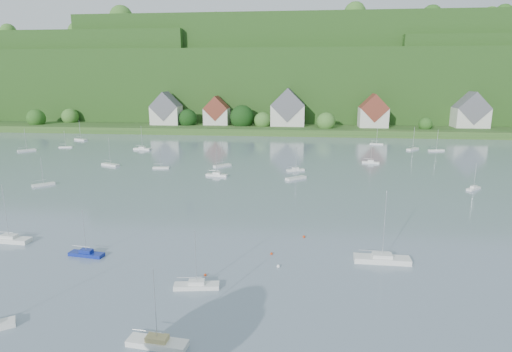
# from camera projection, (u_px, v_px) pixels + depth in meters

# --- Properties ---
(far_shore_strip) EXTENTS (600.00, 60.00, 3.00)m
(far_shore_strip) POSITION_uv_depth(u_px,v_px,m) (279.00, 126.00, 218.06)
(far_shore_strip) COLOR #28521F
(far_shore_strip) RESTS_ON ground
(forested_ridge) EXTENTS (620.00, 181.22, 69.89)m
(forested_ridge) POSITION_uv_depth(u_px,v_px,m) (285.00, 82.00, 279.52)
(forested_ridge) COLOR #1E4114
(forested_ridge) RESTS_ON ground
(village_building_0) EXTENTS (14.00, 10.40, 16.00)m
(village_building_0) POSITION_uv_depth(u_px,v_px,m) (166.00, 111.00, 209.43)
(village_building_0) COLOR beige
(village_building_0) RESTS_ON far_shore_strip
(village_building_1) EXTENTS (12.00, 9.36, 14.00)m
(village_building_1) POSITION_uv_depth(u_px,v_px,m) (217.00, 113.00, 208.91)
(village_building_1) COLOR beige
(village_building_1) RESTS_ON far_shore_strip
(village_building_2) EXTENTS (16.00, 11.44, 18.00)m
(village_building_2) POSITION_uv_depth(u_px,v_px,m) (288.00, 110.00, 203.92)
(village_building_2) COLOR beige
(village_building_2) RESTS_ON far_shore_strip
(village_building_3) EXTENTS (13.00, 10.40, 15.50)m
(village_building_3) POSITION_uv_depth(u_px,v_px,m) (373.00, 113.00, 197.97)
(village_building_3) COLOR beige
(village_building_3) RESTS_ON far_shore_strip
(village_building_4) EXTENTS (15.00, 10.40, 16.50)m
(village_building_4) POSITION_uv_depth(u_px,v_px,m) (471.00, 113.00, 197.07)
(village_building_4) COLOR beige
(village_building_4) RESTS_ON far_shore_strip
(near_sailboat_1) EXTENTS (5.47, 2.17, 7.19)m
(near_sailboat_1) POSITION_uv_depth(u_px,v_px,m) (86.00, 253.00, 62.91)
(near_sailboat_1) COLOR navy
(near_sailboat_1) RESTS_ON ground
(near_sailboat_2) EXTENTS (6.25, 2.34, 8.25)m
(near_sailboat_2) POSITION_uv_depth(u_px,v_px,m) (157.00, 342.00, 41.80)
(near_sailboat_2) COLOR white
(near_sailboat_2) RESTS_ON ground
(near_sailboat_3) EXTENTS (5.85, 2.42, 7.66)m
(near_sailboat_3) POSITION_uv_depth(u_px,v_px,m) (197.00, 285.00, 53.31)
(near_sailboat_3) COLOR white
(near_sailboat_3) RESTS_ON ground
(near_sailboat_4) EXTENTS (7.96, 2.39, 10.68)m
(near_sailboat_4) POSITION_uv_depth(u_px,v_px,m) (382.00, 259.00, 60.78)
(near_sailboat_4) COLOR white
(near_sailboat_4) RESTS_ON ground
(near_sailboat_6) EXTENTS (7.16, 2.40, 9.52)m
(near_sailboat_6) POSITION_uv_depth(u_px,v_px,m) (9.00, 239.00, 68.30)
(near_sailboat_6) COLOR white
(near_sailboat_6) RESTS_ON ground
(mooring_buoy_0) EXTENTS (0.38, 0.38, 0.38)m
(mooring_buoy_0) POSITION_uv_depth(u_px,v_px,m) (205.00, 276.00, 56.73)
(mooring_buoy_0) COLOR red
(mooring_buoy_0) RESTS_ON ground
(mooring_buoy_1) EXTENTS (0.49, 0.49, 0.49)m
(mooring_buoy_1) POSITION_uv_depth(u_px,v_px,m) (278.00, 267.00, 59.25)
(mooring_buoy_1) COLOR white
(mooring_buoy_1) RESTS_ON ground
(mooring_buoy_2) EXTENTS (0.41, 0.41, 0.41)m
(mooring_buoy_2) POSITION_uv_depth(u_px,v_px,m) (271.00, 254.00, 63.53)
(mooring_buoy_2) COLOR red
(mooring_buoy_2) RESTS_ON ground
(mooring_buoy_3) EXTENTS (0.45, 0.45, 0.45)m
(mooring_buoy_3) POSITION_uv_depth(u_px,v_px,m) (304.00, 237.00, 70.28)
(mooring_buoy_3) COLOR red
(mooring_buoy_3) RESTS_ON ground
(far_sailboat_cluster) EXTENTS (189.14, 78.33, 8.71)m
(far_sailboat_cluster) POSITION_uv_depth(u_px,v_px,m) (283.00, 158.00, 137.29)
(far_sailboat_cluster) COLOR white
(far_sailboat_cluster) RESTS_ON ground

